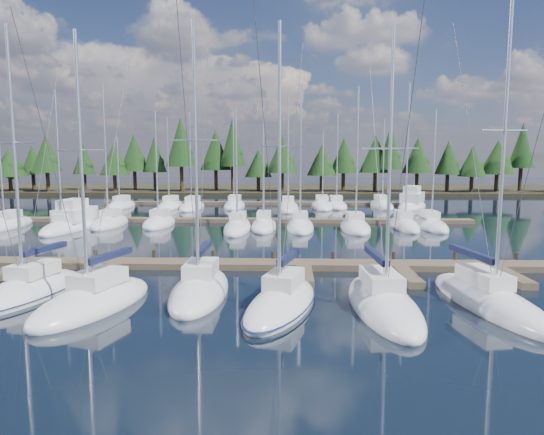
{
  "coord_description": "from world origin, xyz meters",
  "views": [
    {
      "loc": [
        4.98,
        -12.71,
        7.12
      ],
      "look_at": [
        3.83,
        22.0,
        2.77
      ],
      "focal_mm": 32.0,
      "sensor_mm": 36.0,
      "label": 1
    }
  ],
  "objects_px": {
    "front_sailboat_1": "(30,291)",
    "motor_yacht_left": "(76,223)",
    "front_sailboat_2": "(94,302)",
    "front_sailboat_3": "(200,290)",
    "front_sailboat_6": "(488,301)",
    "front_sailboat_5": "(383,303)",
    "main_dock": "(210,266)",
    "front_sailboat_4": "(282,303)",
    "motor_yacht_right": "(412,204)"
  },
  "relations": [
    {
      "from": "front_sailboat_1",
      "to": "front_sailboat_2",
      "type": "relative_size",
      "value": 1.05
    },
    {
      "from": "front_sailboat_2",
      "to": "front_sailboat_5",
      "type": "relative_size",
      "value": 0.99
    },
    {
      "from": "front_sailboat_4",
      "to": "motor_yacht_left",
      "type": "relative_size",
      "value": 1.41
    },
    {
      "from": "front_sailboat_3",
      "to": "motor_yacht_left",
      "type": "relative_size",
      "value": 1.48
    },
    {
      "from": "motor_yacht_right",
      "to": "front_sailboat_5",
      "type": "bearing_deg",
      "value": -105.72
    },
    {
      "from": "main_dock",
      "to": "front_sailboat_4",
      "type": "relative_size",
      "value": 3.2
    },
    {
      "from": "front_sailboat_5",
      "to": "front_sailboat_6",
      "type": "xyz_separation_m",
      "value": [
        5.09,
        0.51,
        0.02
      ]
    },
    {
      "from": "front_sailboat_6",
      "to": "motor_yacht_right",
      "type": "bearing_deg",
      "value": 80.14
    },
    {
      "from": "front_sailboat_3",
      "to": "front_sailboat_4",
      "type": "distance_m",
      "value": 4.72
    },
    {
      "from": "front_sailboat_1",
      "to": "front_sailboat_5",
      "type": "height_order",
      "value": "front_sailboat_1"
    },
    {
      "from": "motor_yacht_right",
      "to": "front_sailboat_2",
      "type": "bearing_deg",
      "value": -119.85
    },
    {
      "from": "front_sailboat_3",
      "to": "front_sailboat_5",
      "type": "distance_m",
      "value": 9.22
    },
    {
      "from": "front_sailboat_3",
      "to": "front_sailboat_6",
      "type": "height_order",
      "value": "front_sailboat_6"
    },
    {
      "from": "front_sailboat_5",
      "to": "motor_yacht_right",
      "type": "distance_m",
      "value": 48.22
    },
    {
      "from": "front_sailboat_4",
      "to": "motor_yacht_left",
      "type": "distance_m",
      "value": 33.15
    },
    {
      "from": "main_dock",
      "to": "front_sailboat_2",
      "type": "relative_size",
      "value": 3.27
    },
    {
      "from": "main_dock",
      "to": "front_sailboat_6",
      "type": "height_order",
      "value": "front_sailboat_6"
    },
    {
      "from": "front_sailboat_5",
      "to": "motor_yacht_right",
      "type": "height_order",
      "value": "front_sailboat_5"
    },
    {
      "from": "front_sailboat_2",
      "to": "front_sailboat_4",
      "type": "distance_m",
      "value": 8.93
    },
    {
      "from": "front_sailboat_4",
      "to": "front_sailboat_5",
      "type": "relative_size",
      "value": 1.01
    },
    {
      "from": "front_sailboat_2",
      "to": "front_sailboat_3",
      "type": "height_order",
      "value": "front_sailboat_3"
    },
    {
      "from": "front_sailboat_4",
      "to": "front_sailboat_6",
      "type": "bearing_deg",
      "value": 3.7
    },
    {
      "from": "front_sailboat_6",
      "to": "front_sailboat_3",
      "type": "bearing_deg",
      "value": 174.26
    },
    {
      "from": "main_dock",
      "to": "front_sailboat_3",
      "type": "height_order",
      "value": "front_sailboat_3"
    },
    {
      "from": "front_sailboat_1",
      "to": "front_sailboat_6",
      "type": "relative_size",
      "value": 0.94
    },
    {
      "from": "front_sailboat_3",
      "to": "motor_yacht_right",
      "type": "xyz_separation_m",
      "value": [
        22.08,
        44.48,
        0.25
      ]
    },
    {
      "from": "front_sailboat_4",
      "to": "main_dock",
      "type": "bearing_deg",
      "value": 120.74
    },
    {
      "from": "front_sailboat_2",
      "to": "motor_yacht_left",
      "type": "xyz_separation_m",
      "value": [
        -12.21,
        25.62,
        0.24
      ]
    },
    {
      "from": "main_dock",
      "to": "front_sailboat_3",
      "type": "relative_size",
      "value": 3.05
    },
    {
      "from": "front_sailboat_2",
      "to": "front_sailboat_4",
      "type": "relative_size",
      "value": 0.98
    },
    {
      "from": "main_dock",
      "to": "front_sailboat_1",
      "type": "distance_m",
      "value": 10.41
    },
    {
      "from": "front_sailboat_2",
      "to": "front_sailboat_4",
      "type": "height_order",
      "value": "front_sailboat_4"
    },
    {
      "from": "front_sailboat_1",
      "to": "motor_yacht_left",
      "type": "distance_m",
      "value": 25.3
    },
    {
      "from": "front_sailboat_4",
      "to": "motor_yacht_left",
      "type": "height_order",
      "value": "front_sailboat_4"
    },
    {
      "from": "front_sailboat_3",
      "to": "front_sailboat_1",
      "type": "bearing_deg",
      "value": -176.95
    },
    {
      "from": "front_sailboat_3",
      "to": "motor_yacht_left",
      "type": "xyz_separation_m",
      "value": [
        -16.89,
        23.47,
        0.23
      ]
    },
    {
      "from": "front_sailboat_1",
      "to": "main_dock",
      "type": "bearing_deg",
      "value": 37.49
    },
    {
      "from": "main_dock",
      "to": "front_sailboat_3",
      "type": "bearing_deg",
      "value": -85.53
    },
    {
      "from": "front_sailboat_4",
      "to": "front_sailboat_5",
      "type": "bearing_deg",
      "value": 1.49
    },
    {
      "from": "front_sailboat_6",
      "to": "front_sailboat_1",
      "type": "bearing_deg",
      "value": 177.61
    },
    {
      "from": "front_sailboat_1",
      "to": "motor_yacht_right",
      "type": "xyz_separation_m",
      "value": [
        30.79,
        44.95,
        0.26
      ]
    },
    {
      "from": "motor_yacht_left",
      "to": "front_sailboat_3",
      "type": "bearing_deg",
      "value": -54.26
    },
    {
      "from": "main_dock",
      "to": "front_sailboat_2",
      "type": "height_order",
      "value": "front_sailboat_2"
    },
    {
      "from": "front_sailboat_2",
      "to": "motor_yacht_right",
      "type": "bearing_deg",
      "value": 60.15
    },
    {
      "from": "main_dock",
      "to": "front_sailboat_4",
      "type": "xyz_separation_m",
      "value": [
        4.71,
        -7.92,
        0.09
      ]
    },
    {
      "from": "front_sailboat_5",
      "to": "main_dock",
      "type": "bearing_deg",
      "value": 140.52
    },
    {
      "from": "front_sailboat_1",
      "to": "front_sailboat_4",
      "type": "bearing_deg",
      "value": -6.99
    },
    {
      "from": "front_sailboat_5",
      "to": "front_sailboat_6",
      "type": "height_order",
      "value": "front_sailboat_6"
    },
    {
      "from": "front_sailboat_1",
      "to": "front_sailboat_3",
      "type": "bearing_deg",
      "value": 3.05
    },
    {
      "from": "front_sailboat_2",
      "to": "front_sailboat_3",
      "type": "relative_size",
      "value": 0.93
    }
  ]
}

